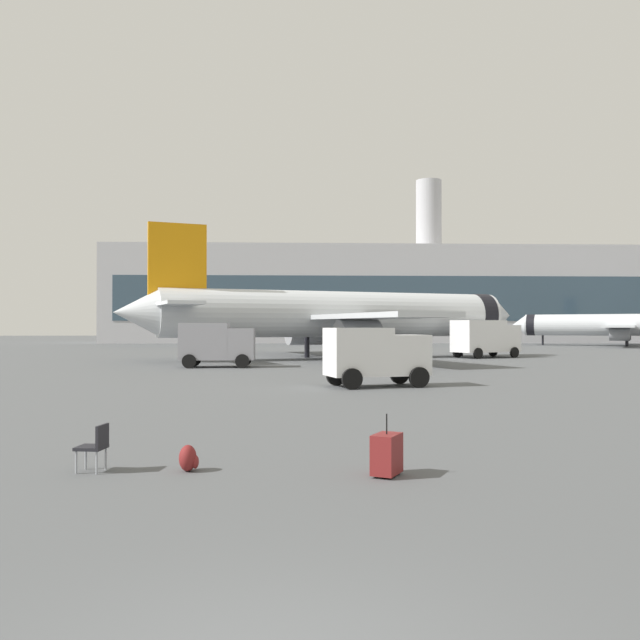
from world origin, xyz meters
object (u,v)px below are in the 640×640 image
Objects in this scene: service_truck at (217,343)px; safety_cone_mid at (353,364)px; fuel_truck at (485,337)px; airplane_at_gate at (337,315)px; gate_chair at (95,445)px; airplane_taxiing at (616,325)px; rolling_suitcase at (387,454)px; cargo_van at (375,354)px; safety_cone_near at (212,355)px; traveller_backpack at (189,459)px; safety_cone_far at (367,352)px.

service_truck reaches higher than safety_cone_mid.
fuel_truck reaches higher than safety_cone_mid.
airplane_at_gate is 40.29× the size of gate_chair.
safety_cone_mid is (-41.06, -49.93, -2.51)m from airplane_taxiing.
safety_cone_mid is 29.29m from rolling_suitcase.
safety_cone_near is (-10.03, 24.39, -1.09)m from cargo_van.
safety_cone_near is (-1.45, 9.75, -1.24)m from service_truck.
airplane_taxiing is at bearing 59.26° from traveller_backpack.
airplane_at_gate is at bearing 89.84° from safety_cone_mid.
safety_cone_far is 1.60× the size of traveller_backpack.
fuel_truck reaches higher than traveller_backpack.
service_truck is 19.26m from safety_cone_far.
service_truck reaches higher than gate_chair.
fuel_truck is at bearing 65.59° from gate_chair.
safety_cone_mid is at bearing 75.57° from gate_chair.
fuel_truck is (12.76, 0.97, -1.88)m from airplane_at_gate.
safety_cone_far is (13.07, 5.55, 0.01)m from safety_cone_near.
airplane_taxiing is (41.02, 35.11, -0.77)m from airplane_at_gate.
airplane_taxiing is 90.20m from rolling_suitcase.
airplane_at_gate is at bearing 53.43° from service_truck.
service_truck is 9.28m from safety_cone_mid.
safety_cone_mid is at bearing -99.13° from safety_cone_far.
cargo_van is 18.60m from gate_chair.
cargo_van is at bearing 66.94° from gate_chair.
traveller_backpack is at bearing -100.40° from safety_cone_far.
rolling_suitcase is (-2.03, -17.65, -1.06)m from cargo_van.
safety_cone_mid is at bearing 78.79° from traveller_backpack.
safety_cone_mid is 1.62× the size of traveller_backpack.
airplane_taxiing is 33.57× the size of safety_cone_mid.
safety_cone_near is 41.57m from gate_chair.
airplane_taxiing is at bearing 50.57° from safety_cone_mid.
rolling_suitcase reaches higher than safety_cone_near.
traveller_backpack is (4.44, -41.49, -0.13)m from safety_cone_near.
safety_cone_near is at bearing 128.30° from safety_cone_mid.
service_truck reaches higher than traveller_backpack.
airplane_at_gate reaches higher than safety_cone_near.
safety_cone_near is 0.95× the size of safety_cone_mid.
airplane_taxiing reaches higher than traveller_backpack.
safety_cone_far is at bearing 80.87° from safety_cone_mid.
cargo_van is 6.21× the size of safety_cone_far.
rolling_suitcase is (6.55, -32.28, -1.22)m from service_truck.
service_truck is at bearing -81.55° from safety_cone_near.
safety_cone_far is at bearing 165.29° from fuel_truck.
airplane_taxiing is 5.49× the size of cargo_van.
safety_cone_far reaches higher than safety_cone_near.
safety_cone_far is at bearing 23.02° from safety_cone_near.
airplane_taxiing is 91.49m from traveller_backpack.
service_truck is 6.28× the size of safety_cone_far.
gate_chair is at bearing 173.91° from rolling_suitcase.
cargo_van is at bearing -59.62° from service_truck.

